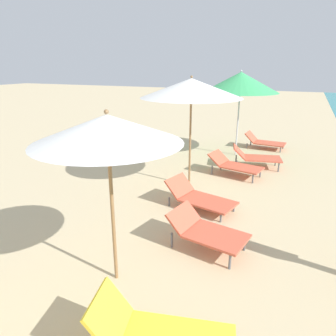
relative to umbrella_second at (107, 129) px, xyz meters
name	(u,v)px	position (x,y,z in m)	size (l,w,h in m)	color
umbrella_second	(107,129)	(0.00, 0.00, 0.00)	(1.91, 1.91, 2.43)	olive
lounger_second_shoreside	(206,231)	(0.96, 1.25, -1.86)	(1.37, 0.92, 0.61)	#D8593F
lounger_second_inland	(157,334)	(1.12, -0.97, -1.83)	(1.55, 0.94, 0.73)	yellow
umbrella_third	(191,88)	(-0.28, 3.86, 0.23)	(2.41, 2.41, 2.70)	olive
lounger_third_shoreside	(235,165)	(0.62, 5.05, -1.87)	(1.55, 0.93, 0.59)	#D8593F
lounger_third_inland	(199,197)	(0.37, 2.68, -1.93)	(1.59, 1.00, 0.59)	#D8593F
umbrella_farthest	(241,82)	(0.22, 7.16, 0.22)	(2.44, 2.44, 2.78)	silver
lounger_farthest_shoreside	(264,141)	(0.99, 8.40, -1.92)	(1.45, 0.78, 0.57)	#D8593F
lounger_farthest_inland	(255,157)	(1.04, 6.00, -1.85)	(1.53, 1.00, 0.65)	#D8593F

